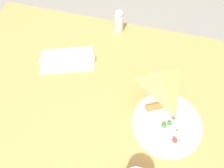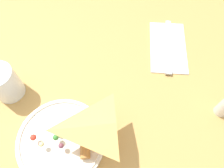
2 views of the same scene
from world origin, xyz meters
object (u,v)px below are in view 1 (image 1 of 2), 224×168
(dining_table, at_px, (108,129))
(butter_knife, at_px, (70,59))
(plate_pizza, at_px, (167,124))
(salt_shaker, at_px, (119,21))
(napkin_folded, at_px, (67,60))

(dining_table, distance_m, butter_knife, 0.29)
(plate_pizza, relative_size, salt_shaker, 2.05)
(dining_table, bearing_deg, salt_shaker, -82.56)
(dining_table, bearing_deg, butter_knife, -45.32)
(dining_table, bearing_deg, plate_pizza, -171.55)
(napkin_folded, bearing_deg, butter_knife, -163.66)
(dining_table, xyz_separation_m, plate_pizza, (-0.19, -0.03, 0.11))
(butter_knife, height_order, salt_shaker, salt_shaker)
(salt_shaker, bearing_deg, plate_pizza, 123.97)
(plate_pizza, height_order, napkin_folded, plate_pizza)
(napkin_folded, bearing_deg, plate_pizza, 157.32)
(dining_table, height_order, salt_shaker, salt_shaker)
(dining_table, bearing_deg, napkin_folded, -43.26)
(dining_table, distance_m, plate_pizza, 0.22)
(butter_knife, relative_size, salt_shaker, 1.96)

